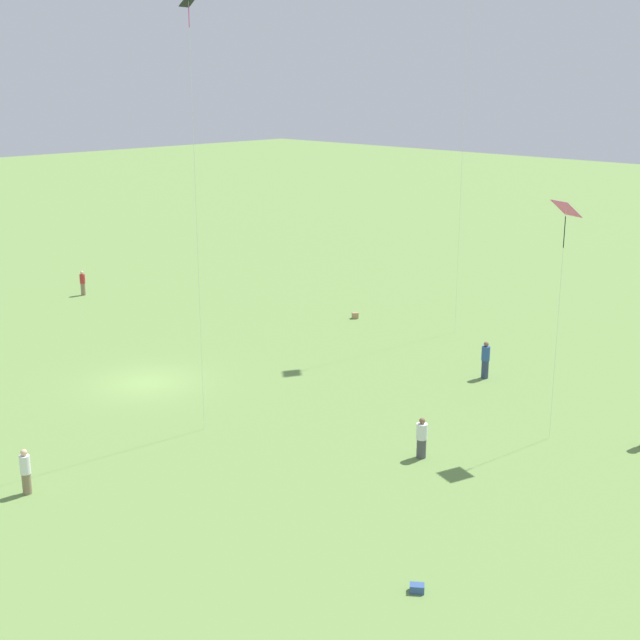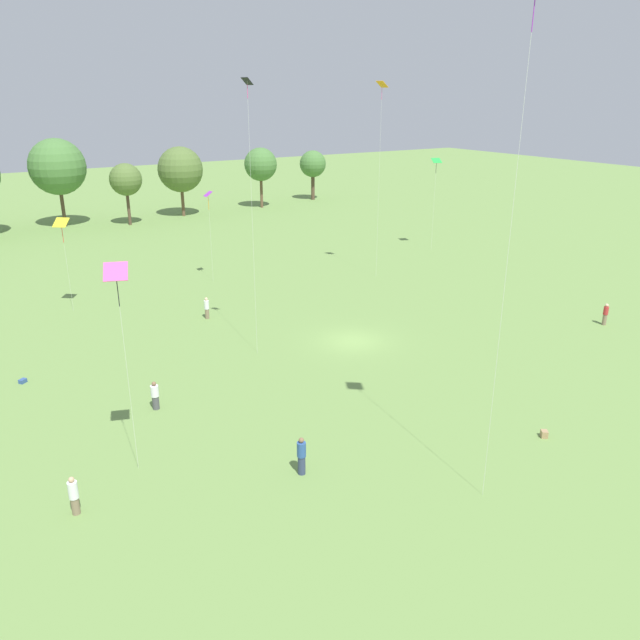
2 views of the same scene
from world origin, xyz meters
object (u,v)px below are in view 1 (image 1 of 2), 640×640
Objects in this scene: person_0 at (485,360)px; kite_2 at (566,216)px; person_2 at (26,472)px; person_3 at (83,283)px; kite_6 at (190,51)px; picnic_bag_0 at (417,588)px; person_4 at (422,438)px; picnic_bag_1 at (355,315)px.

kite_2 is (-6.20, 4.37, 8.18)m from person_0.
person_2 is 29.94m from person_3.
kite_6 is 20.81m from picnic_bag_0.
person_2 is 21.98m from kite_2.
picnic_bag_0 is (-13.72, -4.85, -0.72)m from person_2.
person_0 is at bearing -168.57° from kite_6.
kite_2 is 15.81m from picnic_bag_0.
person_4 reaches higher than picnic_bag_1.
picnic_bag_1 is (18.18, -8.03, -8.92)m from kite_2.
kite_6 reaches higher than picnic_bag_0.
kite_6 reaches higher than person_2.
person_4 is at bearing 128.81° from kite_2.
person_4 is at bearing -165.81° from person_3.
person_2 is at bearing 167.88° from person_3.
kite_6 is 24.14m from picnic_bag_1.
person_2 is 26.63m from picnic_bag_1.
picnic_bag_0 is (-13.98, 3.24, -15.07)m from kite_6.
picnic_bag_0 is at bearing 136.05° from picnic_bag_1.
person_0 is 29.39m from person_3.
kite_2 is at bearing 1.13° from person_4.
kite_2 reaches higher than picnic_bag_0.
person_4 reaches higher than picnic_bag_0.
person_2 is at bearing 19.48° from picnic_bag_0.
person_3 is 36.14m from kite_2.
kite_2 is (-10.49, -17.45, 8.26)m from person_2.
kite_2 is at bearing 29.13° from person_0.
kite_2 is 15.50m from kite_6.
person_2 is 14.57m from picnic_bag_0.
person_0 is 1.13× the size of person_4.
person_2 is 3.26× the size of picnic_bag_0.
person_0 is 1.11× the size of person_3.
picnic_bag_1 is (21.40, -20.63, 0.06)m from picnic_bag_0.
picnic_bag_1 is at bearing -127.09° from kite_6.
person_3 is at bearing 26.65° from picnic_bag_1.
person_3 is at bearing -17.49° from picnic_bag_0.
kite_6 reaches higher than person_4.
person_4 is 0.17× the size of kite_2.
person_2 is 3.52× the size of picnic_bag_1.
kite_6 is (-24.43, 8.86, 14.35)m from person_3.
person_4 is at bearing -4.67° from person_0.
kite_2 is 21.79m from picnic_bag_1.
picnic_bag_1 is at bearing -132.67° from person_0.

